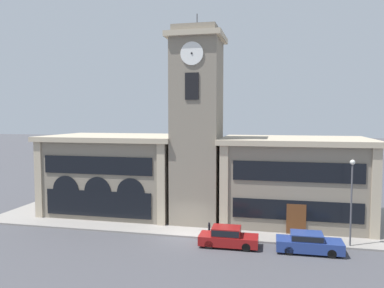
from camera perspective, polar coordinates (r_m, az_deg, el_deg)
name	(u,v)px	position (r m, az deg, el deg)	size (l,w,h in m)	color
ground_plane	(185,238)	(30.02, -1.05, -14.10)	(300.00, 300.00, 0.00)	#424247
sidewalk_kerb	(201,215)	(36.15, 1.43, -10.81)	(37.57, 13.12, 0.15)	gray
clock_tower	(197,126)	(32.87, 0.75, 2.71)	(4.76, 4.76, 18.26)	gray
town_hall_left_wing	(118,173)	(38.09, -11.28, -4.36)	(13.15, 9.39, 7.59)	gray
town_hall_right_wing	(294,179)	(34.96, 15.29, -5.23)	(12.94, 9.39, 7.54)	gray
parked_car_near	(228,236)	(28.05, 5.46, -13.85)	(4.26, 1.76, 1.44)	maroon
parked_car_mid	(308,242)	(27.98, 17.31, -14.12)	(4.49, 1.76, 1.39)	navy
street_lamp	(352,190)	(29.14, 23.16, -6.49)	(0.36, 0.36, 6.23)	#4C4C51
bollard	(209,229)	(29.92, 2.63, -12.83)	(0.18, 0.18, 1.06)	black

